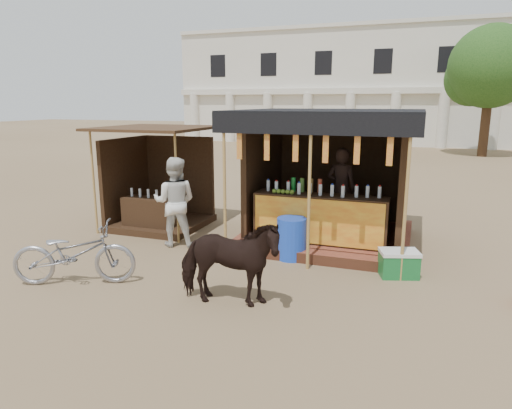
% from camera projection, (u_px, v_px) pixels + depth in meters
% --- Properties ---
extents(ground, '(120.00, 120.00, 0.00)m').
position_uv_depth(ground, '(221.00, 294.00, 7.11)').
color(ground, '#846B4C').
rests_on(ground, ground).
extents(main_stall, '(3.60, 3.61, 2.78)m').
position_uv_depth(main_stall, '(329.00, 194.00, 9.63)').
color(main_stall, brown).
rests_on(main_stall, ground).
extents(secondary_stall, '(2.40, 2.40, 2.38)m').
position_uv_depth(secondary_stall, '(155.00, 191.00, 10.94)').
color(secondary_stall, '#332112').
rests_on(secondary_stall, ground).
extents(cow, '(1.65, 0.93, 1.32)m').
position_uv_depth(cow, '(228.00, 263.00, 6.59)').
color(cow, black).
rests_on(cow, ground).
extents(motorbike, '(2.08, 1.42, 1.03)m').
position_uv_depth(motorbike, '(74.00, 254.00, 7.43)').
color(motorbike, '#92939A').
rests_on(motorbike, ground).
extents(bystander, '(1.06, 0.92, 1.85)m').
position_uv_depth(bystander, '(175.00, 202.00, 9.38)').
color(bystander, silver).
rests_on(bystander, ground).
extents(blue_barrel, '(0.57, 0.57, 0.80)m').
position_uv_depth(blue_barrel, '(291.00, 238.00, 8.67)').
color(blue_barrel, blue).
rests_on(blue_barrel, ground).
extents(cooler, '(0.74, 0.61, 0.46)m').
position_uv_depth(cooler, '(399.00, 263.00, 7.80)').
color(cooler, '#186C2F').
rests_on(cooler, ground).
extents(background_building, '(26.00, 7.45, 8.18)m').
position_uv_depth(background_building, '(358.00, 88.00, 34.39)').
color(background_building, silver).
rests_on(background_building, ground).
extents(tree, '(4.50, 4.40, 7.00)m').
position_uv_depth(tree, '(487.00, 70.00, 24.51)').
color(tree, '#382314').
rests_on(tree, ground).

